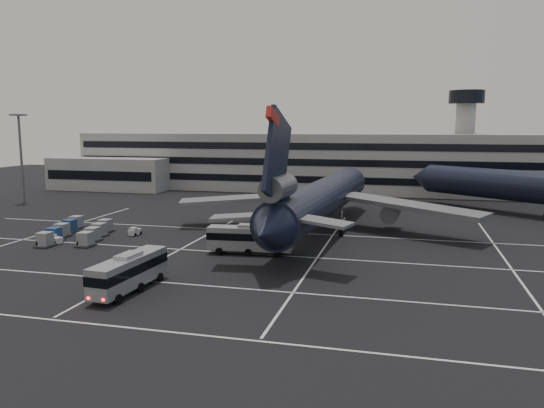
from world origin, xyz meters
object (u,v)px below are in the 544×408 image
(trijet_main, at_px, (322,198))
(uld_cluster, at_px, (77,231))
(bus_far, at_px, (250,238))
(bus_near, at_px, (129,271))
(tug_a, at_px, (135,232))

(trijet_main, xyz_separation_m, uld_cluster, (-33.49, -12.12, -4.29))
(bus_far, xyz_separation_m, uld_cluster, (-26.82, 3.07, -1.09))
(trijet_main, height_order, bus_near, trijet_main)
(bus_near, distance_m, tug_a, 27.21)
(trijet_main, xyz_separation_m, tug_a, (-26.34, -8.53, -4.70))
(bus_near, xyz_separation_m, tug_a, (-12.66, 24.04, -1.49))
(tug_a, bearing_deg, bus_far, -13.52)
(trijet_main, xyz_separation_m, bus_far, (-6.67, -15.19, -3.20))
(bus_near, bearing_deg, trijet_main, 71.02)
(bus_near, relative_size, uld_cluster, 0.71)
(bus_near, height_order, tug_a, bus_near)
(bus_near, relative_size, bus_far, 0.99)
(bus_near, xyz_separation_m, uld_cluster, (-19.81, 20.45, -1.08))
(bus_far, relative_size, tug_a, 5.30)
(bus_near, relative_size, tug_a, 5.25)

